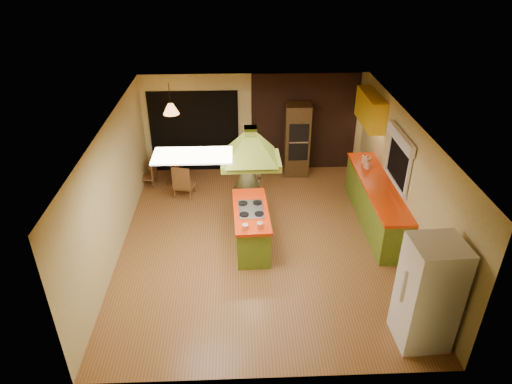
{
  "coord_description": "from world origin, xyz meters",
  "views": [
    {
      "loc": [
        -0.4,
        -7.47,
        5.44
      ],
      "look_at": [
        -0.09,
        -0.03,
        1.15
      ],
      "focal_mm": 32.0,
      "sensor_mm": 36.0,
      "label": 1
    }
  ],
  "objects_px": {
    "kitchen_island": "(251,227)",
    "refrigerator": "(428,294)",
    "dining_table": "(176,163)",
    "man": "(247,177)",
    "canister_large": "(367,162)",
    "wall_oven": "(297,140)"
  },
  "relations": [
    {
      "from": "man",
      "to": "wall_oven",
      "type": "height_order",
      "value": "wall_oven"
    },
    {
      "from": "refrigerator",
      "to": "dining_table",
      "type": "relative_size",
      "value": 1.81
    },
    {
      "from": "kitchen_island",
      "to": "refrigerator",
      "type": "height_order",
      "value": "refrigerator"
    },
    {
      "from": "kitchen_island",
      "to": "refrigerator",
      "type": "distance_m",
      "value": 3.55
    },
    {
      "from": "man",
      "to": "canister_large",
      "type": "relative_size",
      "value": 7.79
    },
    {
      "from": "dining_table",
      "to": "man",
      "type": "bearing_deg",
      "value": -41.75
    },
    {
      "from": "kitchen_island",
      "to": "refrigerator",
      "type": "bearing_deg",
      "value": -47.35
    },
    {
      "from": "man",
      "to": "wall_oven",
      "type": "xyz_separation_m",
      "value": [
        1.3,
        1.9,
        0.02
      ]
    },
    {
      "from": "man",
      "to": "canister_large",
      "type": "xyz_separation_m",
      "value": [
        2.64,
        0.33,
        0.13
      ]
    },
    {
      "from": "wall_oven",
      "to": "dining_table",
      "type": "height_order",
      "value": "wall_oven"
    },
    {
      "from": "canister_large",
      "to": "man",
      "type": "bearing_deg",
      "value": -172.81
    },
    {
      "from": "kitchen_island",
      "to": "man",
      "type": "relative_size",
      "value": 0.92
    },
    {
      "from": "refrigerator",
      "to": "canister_large",
      "type": "xyz_separation_m",
      "value": [
        0.11,
        3.99,
        0.14
      ]
    },
    {
      "from": "kitchen_island",
      "to": "canister_large",
      "type": "xyz_separation_m",
      "value": [
        2.59,
        1.5,
        0.62
      ]
    },
    {
      "from": "refrigerator",
      "to": "wall_oven",
      "type": "bearing_deg",
      "value": 99.29
    },
    {
      "from": "refrigerator",
      "to": "kitchen_island",
      "type": "bearing_deg",
      "value": 131.65
    },
    {
      "from": "man",
      "to": "dining_table",
      "type": "relative_size",
      "value": 1.84
    },
    {
      "from": "dining_table",
      "to": "kitchen_island",
      "type": "bearing_deg",
      "value": -56.99
    },
    {
      "from": "wall_oven",
      "to": "dining_table",
      "type": "xyz_separation_m",
      "value": [
        -2.99,
        -0.4,
        -0.4
      ]
    },
    {
      "from": "refrigerator",
      "to": "wall_oven",
      "type": "height_order",
      "value": "wall_oven"
    },
    {
      "from": "refrigerator",
      "to": "wall_oven",
      "type": "distance_m",
      "value": 5.7
    },
    {
      "from": "refrigerator",
      "to": "canister_large",
      "type": "relative_size",
      "value": 7.7
    }
  ]
}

